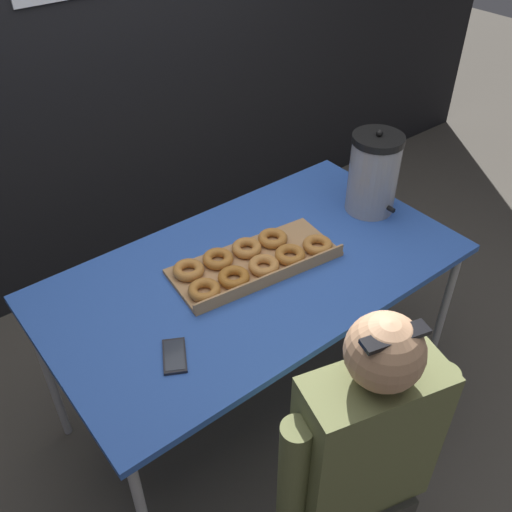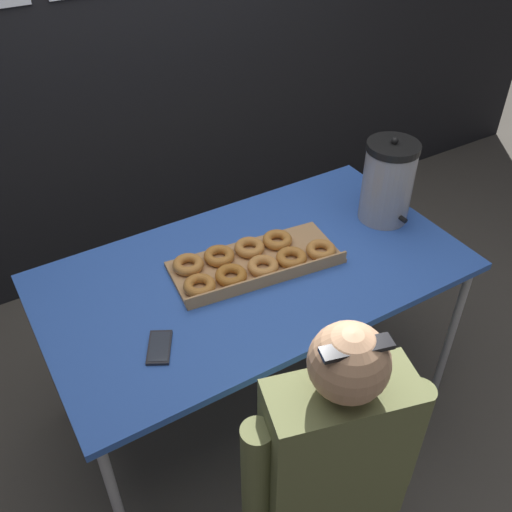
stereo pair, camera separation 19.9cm
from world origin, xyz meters
name	(u,v)px [view 2 (the right image)]	position (x,y,z in m)	size (l,w,h in m)	color
ground_plane	(255,402)	(0.00, 0.00, 0.00)	(12.00, 12.00, 0.00)	#4C473F
back_wall	(106,7)	(0.00, 1.28, 1.37)	(6.00, 0.11, 2.74)	black
folding_table	(255,279)	(0.00, 0.00, 0.73)	(1.52, 0.84, 0.77)	#2D56B2
donut_box	(253,261)	(0.00, 0.02, 0.80)	(0.64, 0.33, 0.05)	tan
coffee_urn	(388,182)	(0.61, 0.02, 0.94)	(0.20, 0.23, 0.35)	#939399
cell_phone	(159,347)	(-0.45, -0.17, 0.78)	(0.13, 0.15, 0.01)	black
person_seated	(330,483)	(-0.18, -0.72, 0.57)	(0.51, 0.29, 1.19)	#33332D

